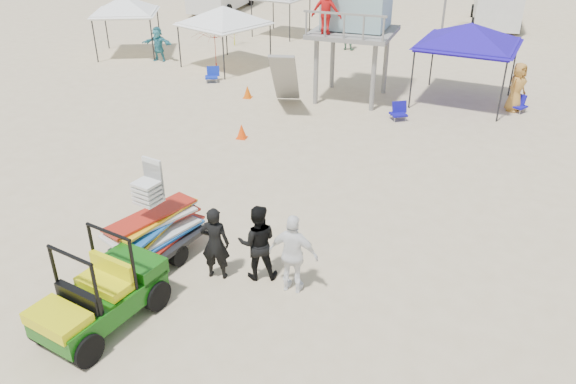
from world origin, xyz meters
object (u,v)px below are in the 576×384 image
(man_left, at_px, (215,243))
(lifeguard_tower, at_px, (353,4))
(canopy_blue, at_px, (471,27))
(utility_cart, at_px, (96,288))
(surf_trailer, at_px, (156,224))

(man_left, height_order, lifeguard_tower, lifeguard_tower)
(lifeguard_tower, bearing_deg, canopy_blue, 8.40)
(man_left, xyz_separation_m, lifeguard_tower, (0.49, 12.59, 2.77))
(man_left, bearing_deg, lifeguard_tower, -98.86)
(man_left, bearing_deg, utility_cart, 46.59)
(utility_cart, bearing_deg, lifeguard_tower, 82.17)
(lifeguard_tower, xyz_separation_m, canopy_blue, (4.33, 0.64, -0.71))
(utility_cart, height_order, canopy_blue, canopy_blue)
(surf_trailer, bearing_deg, canopy_blue, 63.88)
(man_left, distance_m, lifeguard_tower, 12.90)
(surf_trailer, distance_m, canopy_blue, 14.54)
(man_left, bearing_deg, canopy_blue, -116.66)
(utility_cart, xyz_separation_m, canopy_blue, (6.35, 15.26, 2.04))
(utility_cart, height_order, surf_trailer, surf_trailer)
(surf_trailer, relative_size, man_left, 1.46)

